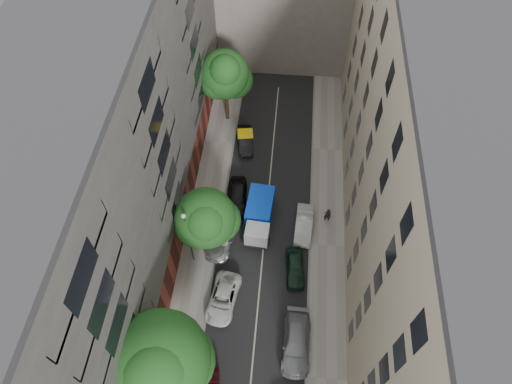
# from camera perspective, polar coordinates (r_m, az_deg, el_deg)

# --- Properties ---
(ground) EXTENTS (120.00, 120.00, 0.00)m
(ground) POSITION_cam_1_polar(r_m,az_deg,el_deg) (40.22, 1.01, -6.19)
(ground) COLOR #4C4C49
(ground) RESTS_ON ground
(road_surface) EXTENTS (8.00, 44.00, 0.02)m
(road_surface) POSITION_cam_1_polar(r_m,az_deg,el_deg) (40.21, 1.01, -6.18)
(road_surface) COLOR black
(road_surface) RESTS_ON ground
(sidewalk_left) EXTENTS (3.00, 44.00, 0.15)m
(sidewalk_left) POSITION_cam_1_polar(r_m,az_deg,el_deg) (40.68, -6.77, -5.47)
(sidewalk_left) COLOR gray
(sidewalk_left) RESTS_ON ground
(sidewalk_right) EXTENTS (3.00, 44.00, 0.15)m
(sidewalk_right) POSITION_cam_1_polar(r_m,az_deg,el_deg) (40.38, 8.86, -6.70)
(sidewalk_right) COLOR gray
(sidewalk_right) RESTS_ON ground
(building_left) EXTENTS (8.00, 44.00, 20.00)m
(building_left) POSITION_cam_1_polar(r_m,az_deg,el_deg) (34.04, -17.56, 3.79)
(building_left) COLOR #4A4845
(building_left) RESTS_ON ground
(building_right) EXTENTS (8.00, 44.00, 20.00)m
(building_right) POSITION_cam_1_polar(r_m,az_deg,el_deg) (33.32, 20.47, 1.00)
(building_right) COLOR #B3A38B
(building_right) RESTS_ON ground
(tarp_truck) EXTENTS (2.46, 5.48, 2.47)m
(tarp_truck) POSITION_cam_1_polar(r_m,az_deg,el_deg) (39.99, 0.39, -2.91)
(tarp_truck) COLOR black
(tarp_truck) RESTS_ON ground
(car_left_2) EXTENTS (2.71, 4.83, 1.27)m
(car_left_2) POSITION_cam_1_polar(r_m,az_deg,el_deg) (37.36, -4.14, -13.12)
(car_left_2) COLOR silver
(car_left_2) RESTS_ON ground
(car_left_3) EXTENTS (2.85, 5.28, 1.45)m
(car_left_3) POSITION_cam_1_polar(r_m,az_deg,el_deg) (39.75, -4.20, -5.50)
(car_left_3) COLOR #BABABF
(car_left_3) RESTS_ON ground
(car_left_4) EXTENTS (2.13, 4.51, 1.49)m
(car_left_4) POSITION_cam_1_polar(r_m,az_deg,el_deg) (41.87, -2.34, -0.56)
(car_left_4) COLOR black
(car_left_4) RESTS_ON ground
(car_left_5) EXTENTS (1.97, 4.08, 1.29)m
(car_left_5) POSITION_cam_1_polar(r_m,az_deg,el_deg) (46.21, -1.33, 6.47)
(car_left_5) COLOR black
(car_left_5) RESTS_ON ground
(car_right_1) EXTENTS (2.16, 5.15, 1.49)m
(car_right_1) POSITION_cam_1_polar(r_m,az_deg,el_deg) (36.12, 5.08, -18.26)
(car_right_1) COLOR gray
(car_right_1) RESTS_ON ground
(car_right_2) EXTENTS (1.88, 3.93, 1.29)m
(car_right_2) POSITION_cam_1_polar(r_m,az_deg,el_deg) (38.47, 4.91, -9.41)
(car_right_2) COLOR black
(car_right_2) RESTS_ON ground
(car_right_3) EXTENTS (1.66, 4.25, 1.38)m
(car_right_3) POSITION_cam_1_polar(r_m,az_deg,el_deg) (40.48, 5.99, -4.10)
(car_right_3) COLOR silver
(car_right_3) RESTS_ON ground
(tree_near) EXTENTS (6.37, 6.25, 10.05)m
(tree_near) POSITION_cam_1_polar(r_m,az_deg,el_deg) (29.91, -11.73, -20.27)
(tree_near) COLOR #382619
(tree_near) RESTS_ON sidewalk_left
(tree_mid) EXTENTS (5.20, 4.92, 7.09)m
(tree_mid) POSITION_cam_1_polar(r_m,az_deg,el_deg) (36.05, -6.20, -3.53)
(tree_mid) COLOR #382619
(tree_mid) RESTS_ON sidewalk_left
(tree_far) EXTENTS (5.09, 4.79, 8.53)m
(tree_far) POSITION_cam_1_polar(r_m,az_deg,el_deg) (45.10, -3.83, 14.23)
(tree_far) COLOR #382619
(tree_far) RESTS_ON sidewalk_left
(lamp_post) EXTENTS (0.36, 0.36, 7.09)m
(lamp_post) POSITION_cam_1_polar(r_m,az_deg,el_deg) (35.83, -8.53, -5.21)
(lamp_post) COLOR #185623
(lamp_post) RESTS_ON sidewalk_left
(pedestrian) EXTENTS (0.63, 0.42, 1.71)m
(pedestrian) POSITION_cam_1_polar(r_m,az_deg,el_deg) (40.92, 8.92, -2.84)
(pedestrian) COLOR black
(pedestrian) RESTS_ON sidewalk_right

